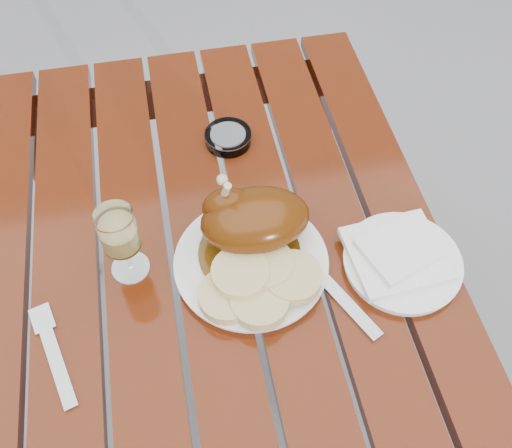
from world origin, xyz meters
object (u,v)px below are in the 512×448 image
Objects in this scene: table at (223,374)px; ashtray at (228,138)px; wine_glass at (122,243)px; side_plate at (402,262)px; dinner_plate at (251,263)px.

table is 0.50m from ashtray.
wine_glass is 0.45m from side_plate.
table is at bearing -104.27° from ashtray.
side_plate is (0.24, -0.05, -0.00)m from dinner_plate.
dinner_plate is 0.28m from ashtray.
ashtray is at bearing 87.97° from dinner_plate.
wine_glass is (-0.19, 0.03, 0.06)m from dinner_plate.
dinner_plate is 2.83× the size of ashtray.
wine_glass reaches higher than side_plate.
side_plate is (0.31, -0.02, 0.38)m from table.
table is at bearing 177.02° from side_plate.
dinner_plate is 0.21m from wine_glass.
side_plate is (0.44, -0.08, -0.07)m from wine_glass.
side_plate is at bearing -54.85° from ashtray.
ashtray is (0.01, 0.28, 0.00)m from dinner_plate.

